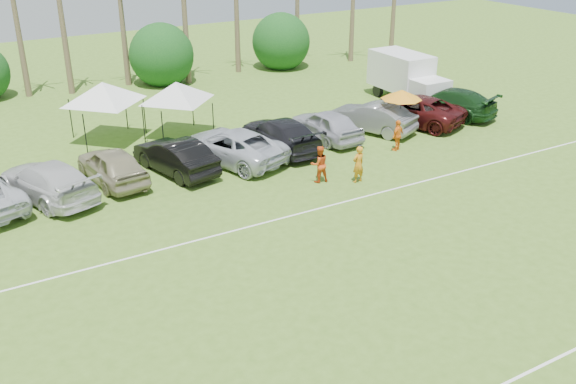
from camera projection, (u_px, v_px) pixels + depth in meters
field_lines at (307, 305)px, 21.20m from camera, size 80.00×12.10×0.01m
bush_tree_2 at (156, 56)px, 47.62m from camera, size 4.00×4.00×4.00m
bush_tree_3 at (273, 42)px, 52.22m from camera, size 4.00×4.00×4.00m
sideline_player_a at (358, 164)px, 30.26m from camera, size 0.70×0.50×1.80m
sideline_player_b at (319, 164)px, 30.27m from camera, size 0.97×0.81×1.80m
sideline_player_c at (398, 135)px, 34.21m from camera, size 1.08×0.74×1.69m
box_truck at (408, 77)px, 42.34m from camera, size 2.44×6.10×3.13m
canopy_tent_left at (102, 82)px, 34.52m from camera, size 4.84×4.84×3.92m
canopy_tent_right at (176, 82)px, 35.33m from camera, size 4.55×4.55×3.69m
market_umbrella at (402, 94)px, 36.03m from camera, size 2.34×2.34×2.61m
parked_car_3 at (47, 181)px, 28.57m from camera, size 4.11×6.34×1.71m
parked_car_4 at (112, 165)px, 30.26m from camera, size 2.55×5.21×1.71m
parked_car_5 at (175, 156)px, 31.37m from camera, size 2.89×5.45×1.71m
parked_car_6 at (232, 146)px, 32.70m from camera, size 4.73×6.74×1.71m
parked_car_7 at (280, 134)px, 34.36m from camera, size 2.51×5.94×1.71m
parked_car_8 at (326, 125)px, 35.82m from camera, size 2.21×5.09×1.71m
parked_car_9 at (372, 117)px, 37.09m from camera, size 3.71×5.48×1.71m
parked_car_10 at (413, 110)px, 38.42m from camera, size 4.89×6.76×1.71m
parked_car_11 at (449, 102)px, 39.90m from camera, size 4.15×6.34×1.71m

